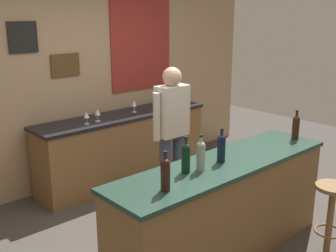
{
  "coord_description": "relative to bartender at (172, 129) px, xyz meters",
  "views": [
    {
      "loc": [
        -2.64,
        -2.58,
        2.19
      ],
      "look_at": [
        0.1,
        0.45,
        1.05
      ],
      "focal_mm": 44.07,
      "sensor_mm": 36.0,
      "label": 1
    }
  ],
  "objects": [
    {
      "name": "bar_counter",
      "position": [
        -0.33,
        -1.04,
        -0.47
      ],
      "size": [
        2.35,
        0.6,
        0.92
      ],
      "color": "brown",
      "rests_on": "ground_plane"
    },
    {
      "name": "side_counter",
      "position": [
        0.07,
        1.01,
        -0.48
      ],
      "size": [
        2.42,
        0.56,
        0.9
      ],
      "color": "brown",
      "rests_on": "ground_plane"
    },
    {
      "name": "wine_glass_c",
      "position": [
        0.26,
        1.02,
        0.07
      ],
      "size": [
        0.07,
        0.07,
        0.16
      ],
      "color": "silver",
      "rests_on": "side_counter"
    },
    {
      "name": "wine_bottle_a",
      "position": [
        -1.11,
        -1.14,
        0.12
      ],
      "size": [
        0.07,
        0.07,
        0.31
      ],
      "color": "black",
      "rests_on": "bar_counter"
    },
    {
      "name": "ground_plane",
      "position": [
        -0.33,
        -0.64,
        -0.94
      ],
      "size": [
        10.0,
        10.0,
        0.0
      ],
      "primitive_type": "plane",
      "color": "#423D38"
    },
    {
      "name": "bartender",
      "position": [
        0.0,
        0.0,
        0.0
      ],
      "size": [
        0.52,
        0.21,
        1.62
      ],
      "color": "#384766",
      "rests_on": "ground_plane"
    },
    {
      "name": "wine_bottle_d",
      "position": [
        -0.36,
        -1.02,
        0.12
      ],
      "size": [
        0.07,
        0.07,
        0.31
      ],
      "color": "black",
      "rests_on": "bar_counter"
    },
    {
      "name": "wine_bottle_c",
      "position": [
        -0.63,
        -1.03,
        0.12
      ],
      "size": [
        0.07,
        0.07,
        0.31
      ],
      "color": "#999E99",
      "rests_on": "bar_counter"
    },
    {
      "name": "wine_glass_b",
      "position": [
        -0.36,
        0.93,
        0.07
      ],
      "size": [
        0.07,
        0.07,
        0.16
      ],
      "color": "silver",
      "rests_on": "side_counter"
    },
    {
      "name": "wine_glass_a",
      "position": [
        -0.53,
        0.91,
        0.07
      ],
      "size": [
        0.07,
        0.07,
        0.16
      ],
      "color": "silver",
      "rests_on": "side_counter"
    },
    {
      "name": "back_wall",
      "position": [
        -0.31,
        1.39,
        0.48
      ],
      "size": [
        6.0,
        0.09,
        2.8
      ],
      "color": "tan",
      "rests_on": "ground_plane"
    },
    {
      "name": "bar_stool",
      "position": [
        0.43,
        -1.68,
        -0.48
      ],
      "size": [
        0.32,
        0.32,
        0.68
      ],
      "color": "brown",
      "rests_on": "ground_plane"
    },
    {
      "name": "wine_bottle_b",
      "position": [
        -0.75,
        -0.99,
        0.12
      ],
      "size": [
        0.07,
        0.07,
        0.31
      ],
      "color": "black",
      "rests_on": "bar_counter"
    },
    {
      "name": "wine_bottle_e",
      "position": [
        0.72,
        -1.09,
        0.12
      ],
      "size": [
        0.07,
        0.07,
        0.31
      ],
      "color": "black",
      "rests_on": "bar_counter"
    },
    {
      "name": "wine_glass_d",
      "position": [
        0.9,
        1.11,
        0.07
      ],
      "size": [
        0.07,
        0.07,
        0.16
      ],
      "color": "silver",
      "rests_on": "side_counter"
    }
  ]
}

